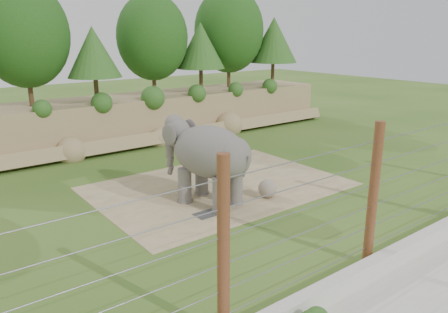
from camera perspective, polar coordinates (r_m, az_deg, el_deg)
ground at (r=15.70m, az=4.48°, el=-7.22°), size 90.00×90.00×0.00m
back_embankment at (r=25.63m, az=-13.85°, el=10.56°), size 30.00×5.52×8.77m
dirt_patch at (r=18.15m, az=-0.67°, el=-3.88°), size 10.00×7.00×0.02m
drain_grate at (r=15.44m, az=-2.02°, el=-7.45°), size 1.00×0.60×0.03m
elephant at (r=15.94m, az=-1.84°, el=-0.93°), size 2.61×4.11×3.08m
stone_ball at (r=16.88m, az=5.68°, el=-4.18°), size 0.72×0.72×0.72m
retaining_wall at (r=12.72m, az=20.09°, el=-12.82°), size 26.00×0.35×0.50m
barrier_fence at (r=12.25m, az=18.91°, el=-4.82°), size 20.26×0.26×4.00m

